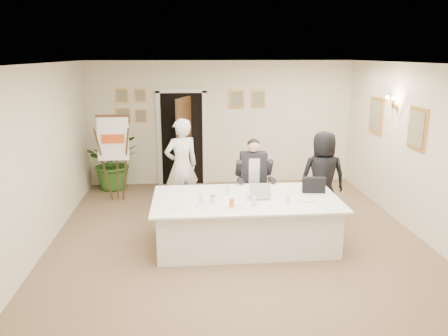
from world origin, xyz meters
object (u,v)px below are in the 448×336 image
at_px(oj_glass, 232,203).
at_px(seated_man, 253,179).
at_px(standing_woman, 323,177).
at_px(steel_jug, 213,199).
at_px(paper_stack, 306,200).
at_px(conference_table, 246,221).
at_px(laptop_bag, 314,185).
at_px(standing_man, 182,166).
at_px(potted_palm, 114,161).
at_px(flip_chart, 115,163).
at_px(laptop, 259,189).

bearing_deg(oj_glass, seated_man, 70.21).
distance_m(standing_woman, steel_jug, 2.30).
height_order(seated_man, paper_stack, seated_man).
relative_size(conference_table, paper_stack, 10.83).
height_order(oj_glass, steel_jug, oj_glass).
xyz_separation_m(paper_stack, oj_glass, (-1.15, -0.19, 0.05)).
bearing_deg(laptop_bag, paper_stack, -113.06).
bearing_deg(laptop_bag, oj_glass, -149.67).
bearing_deg(paper_stack, laptop_bag, 59.76).
distance_m(conference_table, standing_man, 1.96).
height_order(standing_man, laptop_bag, standing_man).
bearing_deg(paper_stack, standing_woman, 61.63).
relative_size(conference_table, steel_jug, 26.14).
distance_m(potted_palm, laptop_bag, 4.74).
distance_m(seated_man, standing_woman, 1.23).
bearing_deg(seated_man, potted_palm, 158.01).
relative_size(seated_man, flip_chart, 0.86).
distance_m(conference_table, potted_palm, 4.08).
height_order(flip_chart, potted_palm, flip_chart).
xyz_separation_m(seated_man, steel_jug, (-0.82, -1.31, 0.08)).
bearing_deg(conference_table, standing_man, 122.05).
relative_size(seated_man, steel_jug, 13.62).
xyz_separation_m(standing_man, standing_woman, (2.50, -0.70, -0.08)).
xyz_separation_m(standing_man, oj_glass, (0.74, -2.02, -0.06)).
bearing_deg(paper_stack, flip_chart, 141.63).
bearing_deg(laptop, steel_jug, -173.35).
distance_m(standing_woman, paper_stack, 1.28).
relative_size(potted_palm, paper_stack, 4.71).
relative_size(conference_table, standing_man, 1.60).
bearing_deg(oj_glass, flip_chart, 127.09).
height_order(seated_man, laptop, seated_man).
xyz_separation_m(seated_man, laptop, (-0.09, -1.13, 0.16)).
distance_m(conference_table, flip_chart, 3.34).
xyz_separation_m(seated_man, standing_woman, (1.21, -0.22, 0.07)).
relative_size(conference_table, laptop_bag, 7.92).
distance_m(flip_chart, laptop, 3.46).
xyz_separation_m(standing_woman, potted_palm, (-4.01, 2.30, -0.20)).
xyz_separation_m(standing_man, steel_jug, (0.48, -1.79, -0.07)).
bearing_deg(steel_jug, standing_woman, 28.34).
xyz_separation_m(conference_table, seated_man, (0.29, 1.13, 0.36)).
relative_size(standing_woman, potted_palm, 1.31).
height_order(standing_woman, steel_jug, standing_woman).
height_order(standing_man, laptop, standing_man).
bearing_deg(laptop_bag, potted_palm, 147.37).
distance_m(laptop_bag, paper_stack, 0.48).
bearing_deg(steel_jug, conference_table, 19.57).
bearing_deg(flip_chart, seated_man, -24.66).
distance_m(laptop, steel_jug, 0.76).
bearing_deg(paper_stack, standing_man, 135.98).
xyz_separation_m(flip_chart, potted_palm, (-0.17, 0.87, -0.18)).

